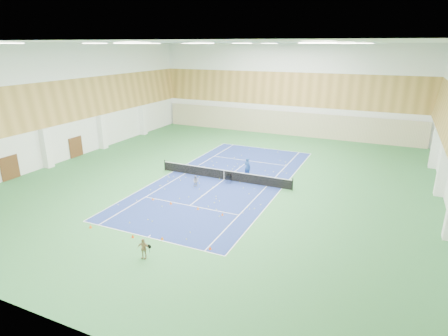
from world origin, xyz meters
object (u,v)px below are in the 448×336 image
at_px(child_apron, 143,248).
at_px(ball_cart, 229,179).
at_px(tennis_net, 224,174).
at_px(coach, 247,167).
at_px(child_court, 196,181).

relative_size(child_apron, ball_cart, 1.58).
height_order(tennis_net, ball_cart, tennis_net).
xyz_separation_m(coach, ball_cart, (-0.84, -2.42, -0.50)).
bearing_deg(coach, child_apron, 105.40).
relative_size(coach, child_apron, 1.43).
height_order(tennis_net, coach, coach).
distance_m(child_court, child_apron, 11.72).
bearing_deg(tennis_net, child_apron, -84.89).
bearing_deg(ball_cart, child_apron, -93.59).
bearing_deg(child_apron, ball_cart, 78.96).
bearing_deg(tennis_net, coach, 47.56).
relative_size(tennis_net, ball_cart, 15.91).
xyz_separation_m(tennis_net, child_apron, (1.25, -14.01, 0.08)).
height_order(tennis_net, child_court, tennis_net).
bearing_deg(tennis_net, child_court, -120.09).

